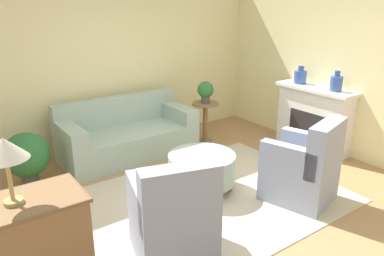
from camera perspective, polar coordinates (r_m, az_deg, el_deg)
ground_plane at (r=4.69m, az=2.47°, el=-10.86°), size 16.00×16.00×0.00m
wall_back at (r=6.29m, az=-11.72°, el=10.09°), size 8.88×0.12×2.80m
wall_right at (r=6.16m, az=22.85°, el=8.83°), size 0.12×9.21×2.80m
rug at (r=4.69m, az=2.47°, el=-10.80°), size 3.23×2.39×0.01m
couch at (r=5.91m, az=-9.89°, el=-1.20°), size 2.04×0.94×0.88m
armchair_left at (r=3.55m, az=-2.86°, el=-13.89°), size 0.87×0.92×1.03m
armchair_right at (r=4.69m, az=16.74°, el=-6.09°), size 0.87×0.92×1.03m
ottoman_table at (r=4.78m, az=1.51°, el=-6.06°), size 0.85×0.85×0.48m
side_table at (r=6.35m, az=2.03°, el=1.80°), size 0.45×0.45×0.69m
fireplace at (r=6.34m, az=18.09°, el=1.64°), size 0.44×1.30×1.03m
vase_mantel_near at (r=6.38m, az=16.18°, el=7.55°), size 0.20×0.20×0.29m
vase_mantel_far at (r=6.00m, az=21.12°, el=6.41°), size 0.18×0.18×0.31m
potted_plant_on_side_table at (r=6.23m, az=2.08°, el=5.69°), size 0.27×0.27×0.36m
potted_plant_floor at (r=5.34m, az=-23.91°, el=-3.88°), size 0.59×0.59×0.71m
table_lamp at (r=2.85m, az=-26.65°, el=-3.14°), size 0.31×0.31×0.50m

